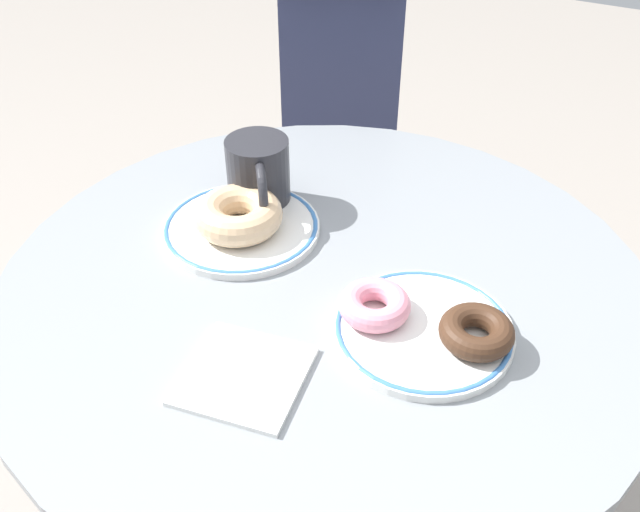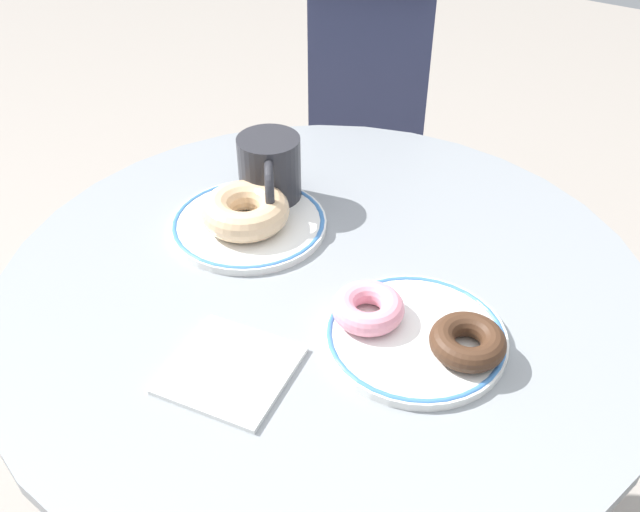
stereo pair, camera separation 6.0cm
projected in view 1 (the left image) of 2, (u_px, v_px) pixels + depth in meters
cafe_table at (324, 404)px, 1.00m from camera, size 0.80×0.80×0.71m
plate_left at (242, 227)px, 0.93m from camera, size 0.21×0.21×0.01m
plate_right at (423, 330)px, 0.77m from camera, size 0.20×0.20×0.01m
donut_glazed at (238, 215)px, 0.90m from camera, size 0.15×0.15×0.04m
donut_chocolate at (477, 332)px, 0.74m from camera, size 0.11×0.11×0.03m
donut_pink_frosted at (375, 305)px, 0.78m from camera, size 0.11×0.11×0.03m
paper_napkin at (248, 377)px, 0.72m from camera, size 0.14×0.14×0.01m
coffee_mug at (259, 175)px, 0.95m from camera, size 0.10×0.12×0.10m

